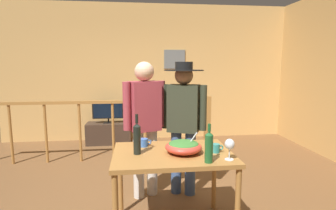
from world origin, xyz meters
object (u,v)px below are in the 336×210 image
(mug_teal, at_px, (216,148))
(mug_blue, at_px, (144,143))
(flat_screen_tv, at_px, (108,110))
(salad_bowl, at_px, (184,146))
(tv_console, at_px, (109,133))
(wine_bottle_dark, at_px, (137,138))
(wine_bottle_green, at_px, (209,146))
(person_standing_right, at_px, (184,117))
(person_standing_left, at_px, (145,119))
(framed_picture, at_px, (175,59))
(serving_table, at_px, (173,161))
(stair_railing, at_px, (128,121))
(wine_glass, at_px, (230,145))

(mug_teal, distance_m, mug_blue, 0.72)
(flat_screen_tv, relative_size, mug_blue, 5.13)
(salad_bowl, bearing_deg, tv_console, 107.59)
(wine_bottle_dark, height_order, wine_bottle_green, wine_bottle_dark)
(person_standing_right, bearing_deg, salad_bowl, 102.33)
(mug_teal, distance_m, person_standing_left, 1.04)
(tv_console, distance_m, flat_screen_tv, 0.48)
(framed_picture, relative_size, mug_blue, 3.74)
(salad_bowl, height_order, mug_teal, salad_bowl)
(serving_table, height_order, wine_bottle_dark, wine_bottle_dark)
(salad_bowl, relative_size, wine_bottle_dark, 0.91)
(serving_table, height_order, person_standing_left, person_standing_left)
(stair_railing, distance_m, serving_table, 2.16)
(flat_screen_tv, distance_m, serving_table, 3.24)
(tv_console, bearing_deg, wine_glass, -68.05)
(framed_picture, distance_m, salad_bowl, 3.60)
(framed_picture, height_order, wine_glass, framed_picture)
(flat_screen_tv, bearing_deg, wine_bottle_dark, -79.55)
(serving_table, bearing_deg, person_standing_right, 72.57)
(wine_glass, xyz_separation_m, wine_bottle_dark, (-0.80, 0.25, 0.02))
(tv_console, height_order, wine_bottle_green, wine_bottle_green)
(stair_railing, relative_size, serving_table, 3.50)
(stair_railing, height_order, wine_bottle_green, wine_bottle_green)
(framed_picture, height_order, person_standing_right, framed_picture)
(flat_screen_tv, bearing_deg, wine_glass, -67.86)
(framed_picture, distance_m, person_standing_right, 2.79)
(flat_screen_tv, bearing_deg, serving_table, -73.69)
(wine_bottle_green, relative_size, mug_teal, 2.95)
(serving_table, bearing_deg, wine_bottle_green, -48.94)
(stair_railing, relative_size, wine_glass, 20.85)
(serving_table, xyz_separation_m, salad_bowl, (0.10, -0.04, 0.16))
(salad_bowl, xyz_separation_m, mug_teal, (0.31, -0.02, -0.02))
(flat_screen_tv, distance_m, wine_bottle_dark, 3.18)
(serving_table, distance_m, mug_teal, 0.43)
(tv_console, xyz_separation_m, wine_bottle_dark, (0.57, -3.15, 0.73))
(tv_console, bearing_deg, wine_bottle_dark, -79.65)
(wine_bottle_green, xyz_separation_m, person_standing_left, (-0.50, 1.06, 0.04))
(mug_teal, bearing_deg, mug_blue, 158.11)
(tv_console, height_order, flat_screen_tv, flat_screen_tv)
(mug_teal, height_order, person_standing_left, person_standing_left)
(wine_bottle_green, bearing_deg, person_standing_left, 115.41)
(framed_picture, distance_m, flat_screen_tv, 1.79)
(flat_screen_tv, bearing_deg, framed_picture, 12.81)
(flat_screen_tv, height_order, wine_glass, wine_glass)
(framed_picture, height_order, stair_railing, framed_picture)
(mug_teal, xyz_separation_m, person_standing_left, (-0.64, 0.80, 0.14))
(framed_picture, height_order, tv_console, framed_picture)
(salad_bowl, relative_size, mug_teal, 3.04)
(stair_railing, distance_m, flat_screen_tv, 1.09)
(stair_railing, xyz_separation_m, mug_teal, (0.89, -2.16, 0.15))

